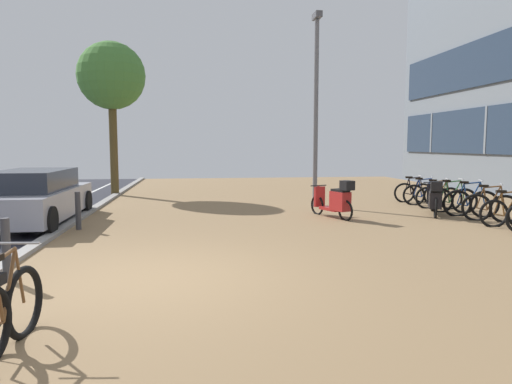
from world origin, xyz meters
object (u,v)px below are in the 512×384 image
Objects in this scene: bicycle_rack_03 at (471,203)px; bicycle_rack_05 at (439,198)px; scooter_mid at (435,199)px; lamp_post at (316,101)px; bicycle_rack_04 at (452,200)px; bicycle_rack_06 at (424,195)px; bicycle_rack_02 at (491,208)px; bollard_near at (6,250)px; bicycle_foreground at (0,310)px; parked_car_near at (34,197)px; bicycle_rack_01 at (508,213)px; bollard_far at (78,211)px; bicycle_rack_07 at (414,192)px; street_tree at (111,77)px; scooter_near at (336,200)px.

bicycle_rack_03 reaches higher than bicycle_rack_05.
scooter_mid is 0.30× the size of lamp_post.
bicycle_rack_04 is 1.11× the size of bicycle_rack_06.
bicycle_rack_02 is at bearing -87.48° from bicycle_rack_06.
bicycle_rack_03 is at bearing 24.84° from bollard_near.
bicycle_rack_03 reaches higher than bicycle_rack_04.
bicycle_foreground is at bearing -120.17° from lamp_post.
bicycle_foreground is 11.45m from bicycle_rack_03.
parked_car_near is (-2.11, 7.39, 0.24)m from bicycle_foreground.
bicycle_rack_06 is 0.21× the size of lamp_post.
lamp_post is at bearing 145.13° from bicycle_rack_03.
bicycle_rack_05 is (-0.09, 2.34, -0.01)m from bicycle_rack_02.
bollard_far is (-9.89, 0.95, 0.10)m from bicycle_rack_01.
bicycle_rack_03 reaches higher than bollard_near.
bicycle_rack_02 is 11.34m from parked_car_near.
parked_car_near reaches higher than bicycle_rack_07.
parked_car_near is (-10.37, 0.14, 0.19)m from scooter_mid.
parked_car_near is at bearing -166.62° from bicycle_rack_07.
bollard_far is at bearing -174.17° from scooter_mid.
bicycle_rack_04 is 12.62m from street_tree.
bicycle_rack_06 is 2.16m from scooter_mid.
street_tree is (-10.31, 3.68, 4.12)m from bicycle_rack_07.
bicycle_rack_01 is 1.06× the size of bicycle_rack_06.
bicycle_rack_04 is (-0.07, 0.78, -0.01)m from bicycle_rack_03.
scooter_near reaches higher than bicycle_rack_01.
bicycle_foreground is 1.14× the size of bicycle_rack_06.
bicycle_rack_04 is 1.06× the size of bicycle_rack_05.
bicycle_rack_02 is 2.34m from bicycle_rack_05.
bollard_near is at bearing -159.04° from bicycle_rack_02.
bicycle_rack_06 is at bearing -3.04° from lamp_post.
parked_car_near is (-11.27, 1.24, 0.29)m from bicycle_rack_02.
bollard_near is at bearing -142.61° from scooter_near.
bollard_far is at bearing -153.65° from lamp_post.
lamp_post is 1.02× the size of street_tree.
bicycle_rack_05 is at bearing 56.78° from scooter_mid.
parked_car_near is at bearing -170.44° from bicycle_rack_06.
bicycle_rack_02 is 13.52m from street_tree.
parked_car_near is 5.23m from bollard_near.
street_tree is at bearing 153.14° from bicycle_rack_05.
scooter_mid is at bearing -123.22° from bicycle_rack_05.
bicycle_foreground reaches higher than bicycle_rack_02.
bicycle_foreground is 11.30m from lamp_post.
parked_car_near is (-11.18, -1.10, 0.30)m from bicycle_rack_05.
bicycle_rack_06 is (-0.05, 0.78, -0.00)m from bicycle_rack_05.
bollard_far is (-9.88, -3.72, 0.10)m from bicycle_rack_07.
lamp_post is at bearing -32.27° from street_tree.
lamp_post is at bearing 15.17° from parked_car_near.
bicycle_rack_03 reaches higher than bollard_far.
bollard_near is (0.43, -11.40, -4.00)m from street_tree.
bicycle_rack_06 is 4.17m from scooter_near.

